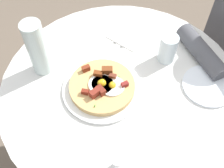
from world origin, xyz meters
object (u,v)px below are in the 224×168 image
object	(u,v)px
bread_plate	(208,86)
fork	(135,33)
water_bottle	(37,49)
breakfast_pizza	(102,85)
knife	(128,30)
pizza_plate	(102,88)
salt_shaker	(116,164)
dining_table	(121,109)
water_glass	(168,49)

from	to	relation	value
bread_plate	fork	world-z (taller)	bread_plate
bread_plate	water_bottle	distance (m)	0.63
bread_plate	breakfast_pizza	bearing A→B (deg)	-104.43
bread_plate	knife	bearing A→B (deg)	-151.61
pizza_plate	salt_shaker	xyz separation A→B (m)	(0.29, -0.03, 0.02)
salt_shaker	bread_plate	bearing A→B (deg)	115.21
breakfast_pizza	bread_plate	bearing A→B (deg)	75.57
dining_table	salt_shaker	distance (m)	0.37
dining_table	bread_plate	distance (m)	0.36
breakfast_pizza	knife	bearing A→B (deg)	145.15
bread_plate	knife	distance (m)	0.41
breakfast_pizza	salt_shaker	size ratio (longest dim) A/B	4.52
water_bottle	knife	bearing A→B (deg)	105.67
dining_table	knife	distance (m)	0.34
knife	salt_shaker	bearing A→B (deg)	-148.12
dining_table	water_glass	world-z (taller)	water_glass
dining_table	bread_plate	world-z (taller)	bread_plate
bread_plate	water_glass	bearing A→B (deg)	-149.95
bread_plate	water_glass	world-z (taller)	water_glass
breakfast_pizza	knife	xyz separation A→B (m)	(-0.26, 0.18, -0.02)
breakfast_pizza	water_bottle	world-z (taller)	water_bottle
pizza_plate	breakfast_pizza	size ratio (longest dim) A/B	1.22
dining_table	knife	bearing A→B (deg)	157.73
knife	salt_shaker	distance (m)	0.59
water_glass	water_bottle	bearing A→B (deg)	-100.16
water_bottle	breakfast_pizza	bearing A→B (deg)	50.90
breakfast_pizza	knife	world-z (taller)	breakfast_pizza
pizza_plate	bread_plate	distance (m)	0.39
bread_plate	water_bottle	xyz separation A→B (m)	(-0.25, -0.57, 0.11)
breakfast_pizza	fork	xyz separation A→B (m)	(-0.23, 0.20, -0.02)
pizza_plate	knife	size ratio (longest dim) A/B	1.61
pizza_plate	fork	world-z (taller)	pizza_plate
pizza_plate	breakfast_pizza	xyz separation A→B (m)	(0.00, 0.00, 0.02)
pizza_plate	salt_shaker	bearing A→B (deg)	-6.47
fork	water_glass	distance (m)	0.18
fork	knife	distance (m)	0.04
salt_shaker	water_bottle	bearing A→B (deg)	-160.44
knife	water_glass	bearing A→B (deg)	-99.84
dining_table	breakfast_pizza	size ratio (longest dim) A/B	3.82
salt_shaker	dining_table	bearing A→B (deg)	159.38
fork	water_bottle	xyz separation A→B (m)	(0.08, -0.40, 0.11)
knife	water_glass	xyz separation A→B (m)	(0.19, 0.10, 0.05)
dining_table	knife	xyz separation A→B (m)	(-0.26, 0.11, 0.18)
dining_table	breakfast_pizza	distance (m)	0.21
dining_table	salt_shaker	xyz separation A→B (m)	(0.29, -0.11, 0.20)
knife	dining_table	bearing A→B (deg)	-148.98
fork	salt_shaker	world-z (taller)	salt_shaker
water_glass	fork	bearing A→B (deg)	-155.13
breakfast_pizza	water_bottle	xyz separation A→B (m)	(-0.16, -0.19, 0.09)
pizza_plate	bread_plate	xyz separation A→B (m)	(0.10, 0.38, -0.00)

